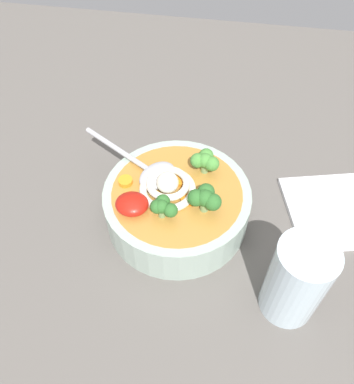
# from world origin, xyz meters

# --- Properties ---
(table_slab) EXTENTS (1.18, 1.18, 0.03)m
(table_slab) POSITION_xyz_m (0.00, 0.00, 0.01)
(table_slab) COLOR #5B5651
(table_slab) RESTS_ON ground
(soup_bowl) EXTENTS (0.21, 0.21, 0.06)m
(soup_bowl) POSITION_xyz_m (-0.01, 0.03, 0.06)
(soup_bowl) COLOR #9EB2A3
(soup_bowl) RESTS_ON table_slab
(noodle_pile) EXTENTS (0.09, 0.09, 0.04)m
(noodle_pile) POSITION_xyz_m (-0.00, 0.03, 0.10)
(noodle_pile) COLOR silver
(noodle_pile) RESTS_ON soup_bowl
(soup_spoon) EXTENTS (0.16, 0.12, 0.02)m
(soup_spoon) POSITION_xyz_m (0.03, 0.00, 0.10)
(soup_spoon) COLOR #B7B7BC
(soup_spoon) RESTS_ON soup_bowl
(chili_sauce_dollop) EXTENTS (0.05, 0.04, 0.02)m
(chili_sauce_dollop) POSITION_xyz_m (0.04, 0.07, 0.10)
(chili_sauce_dollop) COLOR #B2190F
(chili_sauce_dollop) RESTS_ON soup_bowl
(broccoli_floret_beside_noodles) EXTENTS (0.05, 0.04, 0.04)m
(broccoli_floret_beside_noodles) POSITION_xyz_m (-0.05, 0.05, 0.11)
(broccoli_floret_beside_noodles) COLOR #7A9E60
(broccoli_floret_beside_noodles) RESTS_ON soup_bowl
(broccoli_floret_right) EXTENTS (0.04, 0.04, 0.03)m
(broccoli_floret_right) POSITION_xyz_m (-0.05, -0.02, 0.11)
(broccoli_floret_right) COLOR #7A9E60
(broccoli_floret_right) RESTS_ON soup_bowl
(broccoli_floret_beside_chili) EXTENTS (0.04, 0.03, 0.03)m
(broccoli_floret_beside_chili) POSITION_xyz_m (-0.00, 0.07, 0.11)
(broccoli_floret_beside_chili) COLOR #7A9E60
(broccoli_floret_beside_chili) RESTS_ON soup_bowl
(carrot_slice_extra_b) EXTENTS (0.02, 0.02, 0.01)m
(carrot_slice_extra_b) POSITION_xyz_m (0.06, 0.02, 0.09)
(carrot_slice_extra_b) COLOR orange
(carrot_slice_extra_b) RESTS_ON soup_bowl
(carrot_slice_extra_a) EXTENTS (0.02, 0.02, 0.01)m
(carrot_slice_extra_a) POSITION_xyz_m (-0.03, 0.04, 0.09)
(carrot_slice_extra_a) COLOR orange
(carrot_slice_extra_a) RESTS_ON soup_bowl
(carrot_slice_near_spoon) EXTENTS (0.02, 0.02, 0.01)m
(carrot_slice_near_spoon) POSITION_xyz_m (-0.01, 0.01, 0.09)
(carrot_slice_near_spoon) COLOR orange
(carrot_slice_near_spoon) RESTS_ON soup_bowl
(drinking_glass) EXTENTS (0.07, 0.07, 0.13)m
(drinking_glass) POSITION_xyz_m (-0.18, 0.14, 0.09)
(drinking_glass) COLOR silver
(drinking_glass) RESTS_ON table_slab
(folded_napkin) EXTENTS (0.16, 0.17, 0.01)m
(folded_napkin) POSITION_xyz_m (-0.25, -0.02, 0.03)
(folded_napkin) COLOR white
(folded_napkin) RESTS_ON table_slab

